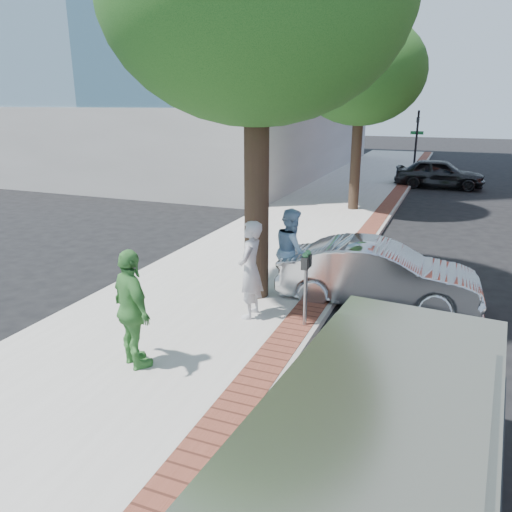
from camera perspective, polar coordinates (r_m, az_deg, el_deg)
The scene contains 14 objects.
ground at distance 9.34m, azimuth -0.89°, elevation -9.78°, with size 120.00×120.00×0.00m, color black.
sidewalk at distance 16.89m, azimuth 4.97°, elevation 2.87°, with size 5.00×60.00×0.15m, color #9E9991.
brick_strip at distance 16.38m, azimuth 12.35°, elevation 2.37°, with size 0.60×60.00×0.01m, color brown.
curb at distance 16.35m, azimuth 13.53°, elevation 1.97°, with size 0.10×60.00×0.15m, color gray.
office_base at distance 33.89m, azimuth -6.90°, elevation 13.30°, with size 18.20×22.20×4.00m, color gray.
signal_near at distance 29.82m, azimuth 17.86°, elevation 12.59°, with size 0.70×0.15×3.80m.
tree_far at distance 20.04m, azimuth 11.89°, elevation 19.90°, with size 4.80×4.80×7.14m.
parking_meter at distance 9.30m, azimuth 5.75°, elevation -1.92°, with size 0.12×0.32×1.47m.
person_gray at distance 9.68m, azimuth -0.65°, elevation -1.58°, with size 0.71×0.46×1.94m, color #ADACB2.
person_officer at distance 11.08m, azimuth 4.11°, elevation 0.65°, with size 0.91×0.71×1.88m, color #88B0D3.
person_green at distance 8.08m, azimuth -13.95°, elevation -5.97°, with size 1.14×0.48×1.95m, color #459041.
sedan_silver at distance 11.03m, azimuth 13.76°, elevation -2.05°, with size 1.47×4.21×1.39m, color #AEB2B5.
bg_car at distance 27.45m, azimuth 20.23°, elevation 8.85°, with size 1.75×4.36×1.49m, color black.
van at distance 5.19m, azimuth 13.86°, elevation -21.71°, with size 2.32×5.18×1.86m.
Camera 1 is at (3.25, -7.66, 4.24)m, focal length 35.00 mm.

